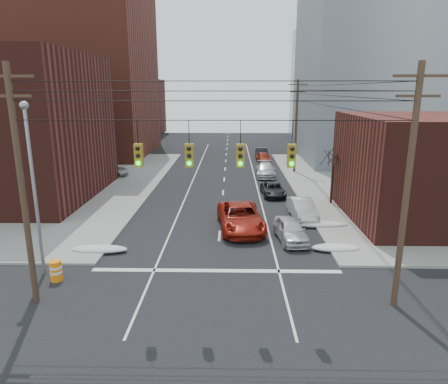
{
  "coord_description": "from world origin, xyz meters",
  "views": [
    {
      "loc": [
        0.82,
        -14.04,
        9.86
      ],
      "look_at": [
        0.31,
        12.59,
        3.0
      ],
      "focal_mm": 32.0,
      "sensor_mm": 36.0,
      "label": 1
    }
  ],
  "objects_px": {
    "lot_car_d": "(51,177)",
    "construction_barrel": "(56,271)",
    "parked_car_a": "(291,230)",
    "lot_car_a": "(74,185)",
    "parked_car_e": "(263,157)",
    "lot_car_c": "(37,184)",
    "parked_car_b": "(302,209)",
    "lot_car_b": "(109,170)",
    "parked_car_c": "(273,189)",
    "red_pickup": "(241,217)",
    "parked_car_d": "(266,170)",
    "parked_car_f": "(262,153)"
  },
  "relations": [
    {
      "from": "parked_car_e",
      "to": "lot_car_c",
      "type": "xyz_separation_m",
      "value": [
        -23.43,
        -17.34,
        0.2
      ]
    },
    {
      "from": "lot_car_d",
      "to": "construction_barrel",
      "type": "height_order",
      "value": "lot_car_d"
    },
    {
      "from": "lot_car_d",
      "to": "construction_barrel",
      "type": "xyz_separation_m",
      "value": [
        9.99,
        -21.9,
        -0.25
      ]
    },
    {
      "from": "parked_car_a",
      "to": "parked_car_c",
      "type": "xyz_separation_m",
      "value": [
        0.0,
        11.67,
        -0.13
      ]
    },
    {
      "from": "lot_car_d",
      "to": "parked_car_f",
      "type": "bearing_deg",
      "value": -30.23
    },
    {
      "from": "parked_car_b",
      "to": "lot_car_a",
      "type": "relative_size",
      "value": 1.11
    },
    {
      "from": "lot_car_b",
      "to": "lot_car_d",
      "type": "distance_m",
      "value": 6.38
    },
    {
      "from": "parked_car_e",
      "to": "lot_car_c",
      "type": "bearing_deg",
      "value": -151.32
    },
    {
      "from": "parked_car_a",
      "to": "construction_barrel",
      "type": "xyz_separation_m",
      "value": [
        -13.25,
        -6.08,
        -0.17
      ]
    },
    {
      "from": "parked_car_e",
      "to": "construction_barrel",
      "type": "bearing_deg",
      "value": -118.84
    },
    {
      "from": "parked_car_b",
      "to": "lot_car_b",
      "type": "relative_size",
      "value": 1.0
    },
    {
      "from": "parked_car_d",
      "to": "lot_car_a",
      "type": "relative_size",
      "value": 1.27
    },
    {
      "from": "parked_car_c",
      "to": "parked_car_d",
      "type": "height_order",
      "value": "parked_car_d"
    },
    {
      "from": "lot_car_c",
      "to": "construction_barrel",
      "type": "distance_m",
      "value": 20.76
    },
    {
      "from": "lot_car_a",
      "to": "lot_car_c",
      "type": "height_order",
      "value": "lot_car_c"
    },
    {
      "from": "lot_car_a",
      "to": "lot_car_b",
      "type": "bearing_deg",
      "value": -12.19
    },
    {
      "from": "parked_car_e",
      "to": "parked_car_f",
      "type": "height_order",
      "value": "parked_car_f"
    },
    {
      "from": "parked_car_c",
      "to": "lot_car_d",
      "type": "xyz_separation_m",
      "value": [
        -23.24,
        4.15,
        0.22
      ]
    },
    {
      "from": "parked_car_e",
      "to": "lot_car_b",
      "type": "distance_m",
      "value": 21.1
    },
    {
      "from": "red_pickup",
      "to": "parked_car_b",
      "type": "distance_m",
      "value": 5.57
    },
    {
      "from": "lot_car_a",
      "to": "construction_barrel",
      "type": "height_order",
      "value": "lot_car_a"
    },
    {
      "from": "parked_car_f",
      "to": "lot_car_a",
      "type": "height_order",
      "value": "parked_car_f"
    },
    {
      "from": "construction_barrel",
      "to": "red_pickup",
      "type": "bearing_deg",
      "value": 39.67
    },
    {
      "from": "parked_car_b",
      "to": "parked_car_f",
      "type": "bearing_deg",
      "value": 88.1
    },
    {
      "from": "parked_car_a",
      "to": "parked_car_d",
      "type": "height_order",
      "value": "parked_car_d"
    },
    {
      "from": "lot_car_d",
      "to": "parked_car_c",
      "type": "bearing_deg",
      "value": -76.2
    },
    {
      "from": "red_pickup",
      "to": "parked_car_f",
      "type": "xyz_separation_m",
      "value": [
        3.75,
        30.75,
        -0.14
      ]
    },
    {
      "from": "lot_car_c",
      "to": "parked_car_a",
      "type": "bearing_deg",
      "value": -93.57
    },
    {
      "from": "lot_car_a",
      "to": "lot_car_c",
      "type": "xyz_separation_m",
      "value": [
        -3.58,
        -0.12,
        0.06
      ]
    },
    {
      "from": "parked_car_f",
      "to": "lot_car_b",
      "type": "relative_size",
      "value": 1.0
    },
    {
      "from": "lot_car_a",
      "to": "parked_car_d",
      "type": "bearing_deg",
      "value": -70.24
    },
    {
      "from": "parked_car_a",
      "to": "lot_car_a",
      "type": "height_order",
      "value": "lot_car_a"
    },
    {
      "from": "parked_car_f",
      "to": "red_pickup",
      "type": "bearing_deg",
      "value": -98.8
    },
    {
      "from": "parked_car_a",
      "to": "lot_car_b",
      "type": "xyz_separation_m",
      "value": [
        -18.17,
        19.69,
        0.05
      ]
    },
    {
      "from": "parked_car_d",
      "to": "parked_car_e",
      "type": "bearing_deg",
      "value": 89.13
    },
    {
      "from": "parked_car_c",
      "to": "parked_car_f",
      "type": "xyz_separation_m",
      "value": [
        0.45,
        21.26,
        0.15
      ]
    },
    {
      "from": "lot_car_b",
      "to": "lot_car_a",
      "type": "bearing_deg",
      "value": 175.74
    },
    {
      "from": "lot_car_a",
      "to": "lot_car_d",
      "type": "distance_m",
      "value": 5.16
    },
    {
      "from": "parked_car_e",
      "to": "parked_car_d",
      "type": "bearing_deg",
      "value": -100.68
    },
    {
      "from": "lot_car_c",
      "to": "parked_car_f",
      "type": "bearing_deg",
      "value": -24.05
    },
    {
      "from": "parked_car_b",
      "to": "lot_car_c",
      "type": "bearing_deg",
      "value": 158.9
    },
    {
      "from": "parked_car_a",
      "to": "parked_car_b",
      "type": "distance_m",
      "value": 5.08
    },
    {
      "from": "parked_car_a",
      "to": "parked_car_e",
      "type": "relative_size",
      "value": 1.06
    },
    {
      "from": "parked_car_d",
      "to": "lot_car_d",
      "type": "relative_size",
      "value": 1.34
    },
    {
      "from": "lot_car_d",
      "to": "red_pickup",
      "type": "bearing_deg",
      "value": -100.47
    },
    {
      "from": "parked_car_e",
      "to": "parked_car_f",
      "type": "relative_size",
      "value": 0.89
    },
    {
      "from": "parked_car_c",
      "to": "red_pickup",
      "type": "bearing_deg",
      "value": -112.72
    },
    {
      "from": "parked_car_b",
      "to": "construction_barrel",
      "type": "distance_m",
      "value": 18.42
    },
    {
      "from": "parked_car_c",
      "to": "parked_car_e",
      "type": "xyz_separation_m",
      "value": [
        0.46,
        17.93,
        0.09
      ]
    },
    {
      "from": "lot_car_b",
      "to": "lot_car_d",
      "type": "xyz_separation_m",
      "value": [
        -5.07,
        -3.87,
        0.03
      ]
    }
  ]
}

